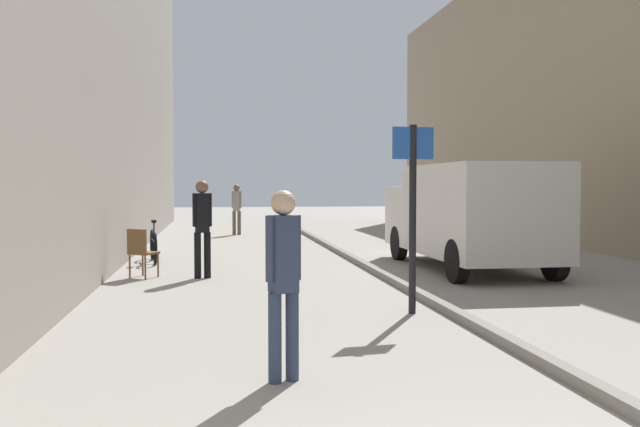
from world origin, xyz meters
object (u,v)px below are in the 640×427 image
pedestrian_far_crossing (237,206)px  bicycle_leaning (154,246)px  cafe_chair_near_window (141,249)px  pedestrian_mid_block (283,272)px  delivery_van (468,213)px  pedestrian_main_foreground (202,222)px  street_sign_post (413,202)px

pedestrian_far_crossing → bicycle_leaning: pedestrian_far_crossing is taller
pedestrian_far_crossing → cafe_chair_near_window: bearing=-91.9°
pedestrian_mid_block → bicycle_leaning: bearing=81.0°
cafe_chair_near_window → pedestrian_far_crossing: bearing=113.2°
bicycle_leaning → delivery_van: bearing=-27.6°
pedestrian_far_crossing → bicycle_leaning: bearing=-95.3°
pedestrian_main_foreground → street_sign_post: bearing=113.5°
delivery_van → street_sign_post: street_sign_post is taller
cafe_chair_near_window → delivery_van: bearing=37.5°
pedestrian_main_foreground → pedestrian_mid_block: 7.16m
pedestrian_mid_block → pedestrian_main_foreground: bearing=76.4°
delivery_van → pedestrian_mid_block: bearing=-121.4°
delivery_van → cafe_chair_near_window: size_ratio=5.92×
pedestrian_main_foreground → cafe_chair_near_window: pedestrian_main_foreground is taller
pedestrian_mid_block → cafe_chair_near_window: bearing=85.0°
pedestrian_mid_block → delivery_van: bearing=38.6°
pedestrian_far_crossing → street_sign_post: (1.94, -15.44, 0.52)m
delivery_van → street_sign_post: bearing=-119.1°
pedestrian_far_crossing → cafe_chair_near_window: 11.37m
street_sign_post → bicycle_leaning: 8.18m
delivery_van → cafe_chair_near_window: bearing=-177.0°
pedestrian_main_foreground → pedestrian_far_crossing: size_ratio=1.05×
pedestrian_main_foreground → cafe_chair_near_window: 1.29m
pedestrian_far_crossing → delivery_van: 11.67m
bicycle_leaning → street_sign_post: bearing=-68.1°
street_sign_post → pedestrian_mid_block: bearing=48.3°
pedestrian_main_foreground → pedestrian_mid_block: bearing=84.6°
street_sign_post → bicycle_leaning: street_sign_post is taller
delivery_van → pedestrian_far_crossing: bearing=112.4°
pedestrian_main_foreground → bicycle_leaning: (-1.16, 2.91, -0.69)m
bicycle_leaning → cafe_chair_near_window: bicycle_leaning is taller
pedestrian_main_foreground → street_sign_post: street_sign_post is taller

